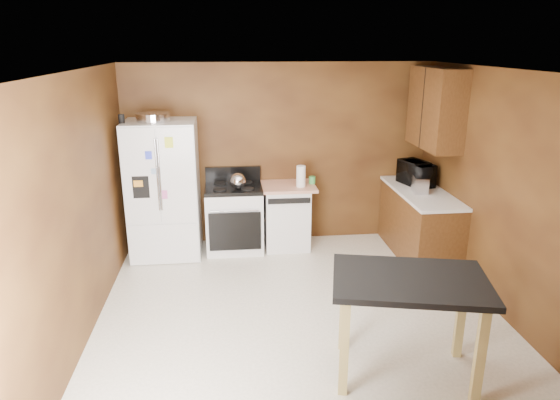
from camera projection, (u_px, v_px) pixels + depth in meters
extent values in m
plane|color=white|center=(301.00, 318.00, 5.20)|extent=(4.50, 4.50, 0.00)
plane|color=white|center=(304.00, 71.00, 4.45)|extent=(4.50, 4.50, 0.00)
plane|color=brown|center=(278.00, 154.00, 6.96)|extent=(4.20, 0.00, 4.20)
plane|color=brown|center=(364.00, 332.00, 2.69)|extent=(4.20, 0.00, 4.20)
plane|color=brown|center=(78.00, 212.00, 4.61)|extent=(0.00, 4.50, 4.50)
plane|color=brown|center=(508.00, 197.00, 5.04)|extent=(0.00, 4.50, 4.50)
cylinder|color=silver|center=(153.00, 117.00, 6.21)|extent=(0.42, 0.42, 0.10)
cylinder|color=black|center=(122.00, 119.00, 6.08)|extent=(0.07, 0.07, 0.11)
sphere|color=silver|center=(238.00, 181.00, 6.55)|extent=(0.21, 0.21, 0.21)
cylinder|color=white|center=(301.00, 176.00, 6.67)|extent=(0.14, 0.14, 0.28)
cylinder|color=green|center=(312.00, 180.00, 6.85)|extent=(0.11, 0.11, 0.10)
cube|color=silver|center=(420.00, 184.00, 6.41)|extent=(0.22, 0.30, 0.20)
imported|color=black|center=(416.00, 174.00, 6.73)|extent=(0.48, 0.60, 0.29)
cube|color=white|center=(164.00, 189.00, 6.55)|extent=(0.90, 0.75, 1.80)
cube|color=white|center=(140.00, 177.00, 6.07)|extent=(0.43, 0.02, 1.20)
cube|color=white|center=(178.00, 176.00, 6.12)|extent=(0.43, 0.02, 1.20)
cube|color=white|center=(164.00, 244.00, 6.37)|extent=(0.88, 0.02, 0.54)
cube|color=black|center=(141.00, 187.00, 6.11)|extent=(0.20, 0.01, 0.28)
cylinder|color=silver|center=(157.00, 175.00, 6.07)|extent=(0.02, 0.02, 0.90)
cylinder|color=silver|center=(160.00, 175.00, 6.07)|extent=(0.02, 0.02, 0.90)
cube|color=#3949F4|center=(149.00, 155.00, 5.98)|extent=(0.08, 0.00, 0.10)
cube|color=#E9FB34|center=(169.00, 143.00, 5.96)|extent=(0.10, 0.00, 0.13)
cube|color=orange|center=(138.00, 184.00, 6.07)|extent=(0.11, 0.00, 0.08)
cube|color=#D860AE|center=(164.00, 195.00, 6.15)|extent=(0.08, 0.00, 0.11)
cube|color=#8CAFD3|center=(154.00, 171.00, 6.05)|extent=(0.07, 0.00, 0.07)
cube|color=white|center=(234.00, 220.00, 6.83)|extent=(0.76, 0.65, 0.85)
cube|color=black|center=(234.00, 188.00, 6.70)|extent=(0.76, 0.65, 0.05)
cube|color=black|center=(233.00, 174.00, 6.93)|extent=(0.76, 0.06, 0.20)
cube|color=black|center=(235.00, 231.00, 6.53)|extent=(0.68, 0.02, 0.52)
cylinder|color=silver|center=(234.00, 211.00, 6.43)|extent=(0.62, 0.02, 0.02)
cylinder|color=black|center=(220.00, 183.00, 6.82)|extent=(0.17, 0.17, 0.02)
cylinder|color=black|center=(246.00, 182.00, 6.86)|extent=(0.17, 0.17, 0.02)
cylinder|color=black|center=(220.00, 190.00, 6.52)|extent=(0.17, 0.17, 0.02)
cylinder|color=black|center=(247.00, 189.00, 6.55)|extent=(0.17, 0.17, 0.02)
cube|color=white|center=(286.00, 217.00, 6.93)|extent=(0.60, 0.60, 0.85)
cube|color=black|center=(289.00, 201.00, 6.53)|extent=(0.56, 0.02, 0.07)
cube|color=tan|center=(286.00, 186.00, 6.79)|extent=(0.78, 0.62, 0.04)
cube|color=brown|center=(419.00, 225.00, 6.63)|extent=(0.60, 1.55, 0.86)
cube|color=white|center=(422.00, 192.00, 6.49)|extent=(0.63, 1.58, 0.04)
cube|color=brown|center=(436.00, 108.00, 6.28)|extent=(0.35, 1.05, 1.00)
cube|color=black|center=(422.00, 109.00, 6.26)|extent=(0.01, 0.01, 1.00)
cube|color=black|center=(410.00, 281.00, 4.07)|extent=(1.41, 1.09, 0.05)
cube|color=tan|center=(344.00, 305.00, 4.56)|extent=(0.09, 0.09, 0.90)
cube|color=tan|center=(461.00, 312.00, 4.45)|extent=(0.09, 0.09, 0.90)
cube|color=tan|center=(344.00, 345.00, 3.96)|extent=(0.09, 0.09, 0.90)
cube|color=tan|center=(480.00, 354.00, 3.84)|extent=(0.09, 0.09, 0.90)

